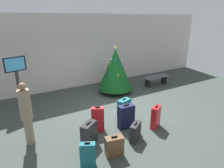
# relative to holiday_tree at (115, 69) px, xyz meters

# --- Properties ---
(ground_plane) EXTENTS (16.00, 16.00, 0.00)m
(ground_plane) POSITION_rel_holiday_tree_xyz_m (-1.09, -1.82, -1.13)
(ground_plane) COLOR #38423D
(back_wall) EXTENTS (16.00, 0.20, 3.54)m
(back_wall) POSITION_rel_holiday_tree_xyz_m (-1.09, 1.79, 0.64)
(back_wall) COLOR beige
(back_wall) RESTS_ON ground_plane
(holiday_tree) EXTENTS (1.57, 1.57, 2.17)m
(holiday_tree) POSITION_rel_holiday_tree_xyz_m (0.00, 0.00, 0.00)
(holiday_tree) COLOR #4C3319
(holiday_tree) RESTS_ON ground_plane
(flight_info_kiosk) EXTENTS (0.75, 0.31, 2.03)m
(flight_info_kiosk) POSITION_rel_holiday_tree_xyz_m (-4.01, 0.36, 0.25)
(flight_info_kiosk) COLOR #333338
(flight_info_kiosk) RESTS_ON ground_plane
(waiting_bench) EXTENTS (1.49, 0.44, 0.48)m
(waiting_bench) POSITION_rel_holiday_tree_xyz_m (2.38, -0.18, -0.77)
(waiting_bench) COLOR #4C5159
(waiting_bench) RESTS_ON ground_plane
(traveller_0) EXTENTS (0.43, 0.43, 1.79)m
(traveller_0) POSITION_rel_holiday_tree_xyz_m (-4.07, -2.14, -0.18)
(traveller_0) COLOR gray
(traveller_0) RESTS_ON ground_plane
(suitcase_0) EXTENTS (0.50, 0.41, 0.56)m
(suitcase_0) POSITION_rel_holiday_tree_xyz_m (-1.43, -3.50, -0.87)
(suitcase_0) COLOR #232326
(suitcase_0) RESTS_ON ground_plane
(suitcase_1) EXTENTS (0.40, 0.30, 0.69)m
(suitcase_1) POSITION_rel_holiday_tree_xyz_m (-3.03, -3.81, -0.81)
(suitcase_1) COLOR #19606B
(suitcase_1) RESTS_ON ground_plane
(suitcase_2) EXTENTS (0.42, 0.33, 0.83)m
(suitcase_2) POSITION_rel_holiday_tree_xyz_m (-2.15, -2.54, -0.74)
(suitcase_2) COLOR #B2191E
(suitcase_2) RESTS_ON ground_plane
(suitcase_3) EXTENTS (0.55, 0.47, 0.70)m
(suitcase_3) POSITION_rel_holiday_tree_xyz_m (-2.66, -3.03, -0.80)
(suitcase_3) COLOR #232326
(suitcase_3) RESTS_ON ground_plane
(suitcase_4) EXTENTS (0.52, 0.27, 0.81)m
(suitcase_4) POSITION_rel_holiday_tree_xyz_m (-1.29, -2.80, -0.75)
(suitcase_4) COLOR #141938
(suitcase_4) RESTS_ON ground_plane
(suitcase_5) EXTENTS (0.53, 0.39, 0.70)m
(suitcase_5) POSITION_rel_holiday_tree_xyz_m (-0.95, -2.18, -0.80)
(suitcase_5) COLOR #19606B
(suitcase_5) RESTS_ON ground_plane
(suitcase_6) EXTENTS (0.45, 0.35, 0.75)m
(suitcase_6) POSITION_rel_holiday_tree_xyz_m (-0.46, -3.26, -0.78)
(suitcase_6) COLOR #B2191E
(suitcase_6) RESTS_ON ground_plane
(suitcase_7) EXTENTS (0.50, 0.32, 0.56)m
(suitcase_7) POSITION_rel_holiday_tree_xyz_m (-2.29, -3.75, -0.87)
(suitcase_7) COLOR brown
(suitcase_7) RESTS_ON ground_plane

